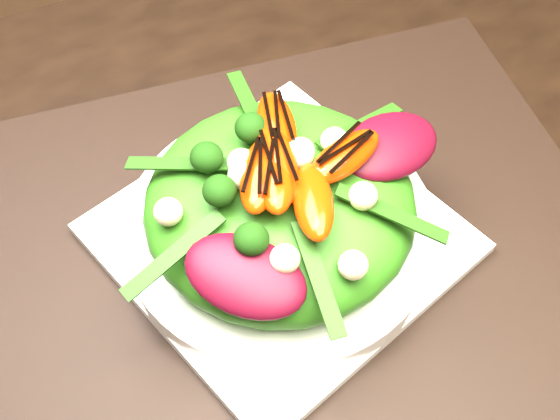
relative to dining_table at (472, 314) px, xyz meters
name	(u,v)px	position (x,y,z in m)	size (l,w,h in m)	color
dining_table	(472,314)	(0.00, 0.00, 0.00)	(1.60, 0.90, 0.75)	black
placemat	(280,242)	(-0.11, 0.10, 0.02)	(0.50, 0.38, 0.00)	black
plate_base	(280,238)	(-0.11, 0.10, 0.03)	(0.23, 0.23, 0.01)	white
salad_bowl	(280,228)	(-0.11, 0.10, 0.04)	(0.23, 0.23, 0.02)	white
lettuce_mound	(280,205)	(-0.11, 0.10, 0.07)	(0.19, 0.19, 0.07)	#306F14
radicchio_leaf	(389,146)	(-0.03, 0.10, 0.10)	(0.08, 0.05, 0.02)	#420713
orange_segment	(265,159)	(-0.12, 0.11, 0.11)	(0.06, 0.03, 0.02)	red
broccoli_floret	(180,179)	(-0.17, 0.12, 0.11)	(0.03, 0.03, 0.03)	black
macadamia_nut	(338,224)	(-0.09, 0.05, 0.11)	(0.02, 0.02, 0.02)	#FDF4B2
balsamic_drizzle	(265,150)	(-0.12, 0.11, 0.12)	(0.05, 0.00, 0.00)	black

